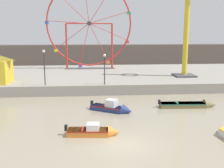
% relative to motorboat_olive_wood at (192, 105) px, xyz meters
% --- Properties ---
extents(ground_plane, '(240.00, 240.00, 0.00)m').
position_rel_motorboat_olive_wood_xyz_m(ground_plane, '(-7.90, -8.69, -0.24)').
color(ground_plane, gray).
extents(quay_promenade, '(110.00, 19.59, 1.22)m').
position_rel_motorboat_olive_wood_xyz_m(quay_promenade, '(-7.90, 15.43, 0.37)').
color(quay_promenade, gray).
rests_on(quay_promenade, ground_plane).
extents(distant_town_skyline, '(140.00, 3.00, 4.40)m').
position_rel_motorboat_olive_wood_xyz_m(distant_town_skyline, '(-7.90, 36.13, 1.96)').
color(distant_town_skyline, '#564C47').
rests_on(distant_town_skyline, ground_plane).
extents(motorboat_olive_wood, '(5.85, 1.43, 1.11)m').
position_rel_motorboat_olive_wood_xyz_m(motorboat_olive_wood, '(0.00, 0.00, 0.00)').
color(motorboat_olive_wood, olive).
rests_on(motorboat_olive_wood, ground_plane).
extents(motorboat_orange_hull, '(4.04, 1.45, 1.19)m').
position_rel_motorboat_olive_wood_xyz_m(motorboat_orange_hull, '(-9.70, -6.82, 0.05)').
color(motorboat_orange_hull, orange).
rests_on(motorboat_orange_hull, ground_plane).
extents(motorboat_navy_blue, '(4.12, 3.15, 1.47)m').
position_rel_motorboat_olive_wood_xyz_m(motorboat_navy_blue, '(-7.88, -0.87, 0.09)').
color(motorboat_navy_blue, navy).
rests_on(motorboat_navy_blue, ground_plane).
extents(ferris_wheel_red_frame, '(13.93, 1.20, 14.27)m').
position_rel_motorboat_olive_wood_xyz_m(ferris_wheel_red_frame, '(-10.00, 20.36, 8.14)').
color(ferris_wheel_red_frame, red).
rests_on(ferris_wheel_red_frame, quay_promenade).
extents(drop_tower_yellow_tower, '(2.80, 2.80, 16.64)m').
position_rel_motorboat_olive_wood_xyz_m(drop_tower_yellow_tower, '(3.06, 11.44, 8.97)').
color(drop_tower_yellow_tower, gold).
rests_on(drop_tower_yellow_tower, quay_promenade).
extents(promenade_lamp_near, '(0.32, 0.32, 4.10)m').
position_rel_motorboat_olive_wood_xyz_m(promenade_lamp_near, '(-15.27, 6.47, 3.64)').
color(promenade_lamp_near, '#2D2D33').
rests_on(promenade_lamp_near, quay_promenade).
extents(promenade_lamp_far, '(0.32, 0.32, 3.59)m').
position_rel_motorboat_olive_wood_xyz_m(promenade_lamp_far, '(-8.33, 6.22, 3.35)').
color(promenade_lamp_far, '#2D2D33').
rests_on(promenade_lamp_far, quay_promenade).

